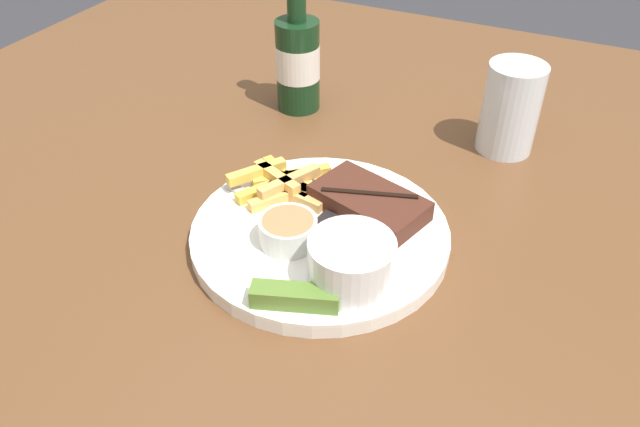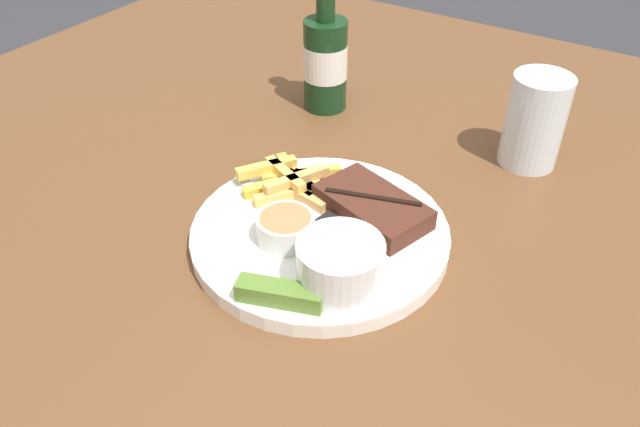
{
  "view_description": "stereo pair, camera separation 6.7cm",
  "coord_description": "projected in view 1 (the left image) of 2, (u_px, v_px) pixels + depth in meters",
  "views": [
    {
      "loc": [
        0.23,
        -0.47,
        1.21
      ],
      "look_at": [
        0.0,
        0.0,
        0.8
      ],
      "focal_mm": 35.0,
      "sensor_mm": 36.0,
      "label": 1
    },
    {
      "loc": [
        0.28,
        -0.44,
        1.21
      ],
      "look_at": [
        0.0,
        0.0,
        0.8
      ],
      "focal_mm": 35.0,
      "sensor_mm": 36.0,
      "label": 2
    }
  ],
  "objects": [
    {
      "name": "steak_portion",
      "position": [
        369.0,
        202.0,
        0.7
      ],
      "size": [
        0.14,
        0.1,
        0.03
      ],
      "color": "#472319",
      "rests_on": "dinner_plate"
    },
    {
      "name": "drinking_glass",
      "position": [
        511.0,
        108.0,
        0.81
      ],
      "size": [
        0.07,
        0.07,
        0.12
      ],
      "color": "silver",
      "rests_on": "dining_table"
    },
    {
      "name": "pickle_spear",
      "position": [
        295.0,
        297.0,
        0.58
      ],
      "size": [
        0.09,
        0.05,
        0.02
      ],
      "color": "#567A2D",
      "rests_on": "dinner_plate"
    },
    {
      "name": "beer_bottle",
      "position": [
        298.0,
        59.0,
        0.89
      ],
      "size": [
        0.06,
        0.06,
        0.21
      ],
      "color": "#143319",
      "rests_on": "dining_table"
    },
    {
      "name": "dining_table",
      "position": [
        320.0,
        281.0,
        0.73
      ],
      "size": [
        1.47,
        1.42,
        0.77
      ],
      "color": "brown",
      "rests_on": "ground_plane"
    },
    {
      "name": "coleslaw_cup",
      "position": [
        351.0,
        260.0,
        0.6
      ],
      "size": [
        0.09,
        0.09,
        0.05
      ],
      "color": "white",
      "rests_on": "dinner_plate"
    },
    {
      "name": "fries_pile",
      "position": [
        284.0,
        184.0,
        0.73
      ],
      "size": [
        0.12,
        0.12,
        0.02
      ],
      "color": "#F3BB4C",
      "rests_on": "dinner_plate"
    },
    {
      "name": "dinner_plate",
      "position": [
        320.0,
        234.0,
        0.68
      ],
      "size": [
        0.28,
        0.28,
        0.02
      ],
      "color": "white",
      "rests_on": "dining_table"
    },
    {
      "name": "fork_utensil",
      "position": [
        267.0,
        203.0,
        0.71
      ],
      "size": [
        0.13,
        0.03,
        0.0
      ],
      "rotation": [
        0.0,
        0.0,
        6.11
      ],
      "color": "#B7B7BC",
      "rests_on": "dinner_plate"
    },
    {
      "name": "knife_utensil",
      "position": [
        338.0,
        211.0,
        0.7
      ],
      "size": [
        0.04,
        0.17,
        0.01
      ],
      "rotation": [
        0.0,
        0.0,
        1.43
      ],
      "color": "#B7B7BC",
      "rests_on": "dinner_plate"
    },
    {
      "name": "dipping_sauce_cup",
      "position": [
        288.0,
        230.0,
        0.65
      ],
      "size": [
        0.06,
        0.06,
        0.03
      ],
      "color": "silver",
      "rests_on": "dinner_plate"
    }
  ]
}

